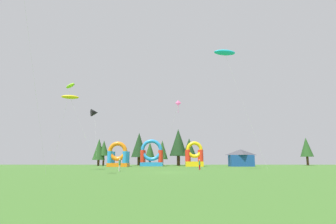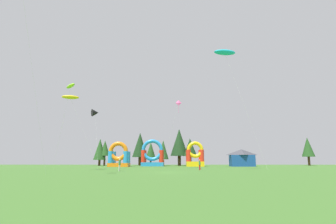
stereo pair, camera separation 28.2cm
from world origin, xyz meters
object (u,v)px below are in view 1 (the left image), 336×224
at_px(kite_lime_parafoil, 70,86).
at_px(person_midfield, 120,164).
at_px(person_near_camera, 200,164).
at_px(inflatable_blue_arch, 118,158).
at_px(kite_yellow_parafoil, 70,97).
at_px(kite_cyan_parafoil, 225,53).
at_px(kite_black_delta, 95,113).
at_px(kite_pink_diamond, 178,104).
at_px(festival_tent, 241,158).
at_px(inflatable_orange_dome, 152,156).
at_px(inflatable_yellow_castle, 194,157).

relative_size(kite_lime_parafoil, person_midfield, 7.92).
height_order(person_near_camera, person_midfield, person_midfield).
distance_m(person_midfield, inflatable_blue_arch, 26.58).
relative_size(kite_yellow_parafoil, person_near_camera, 7.12).
bearing_deg(kite_cyan_parafoil, kite_black_delta, 143.76).
xyz_separation_m(kite_lime_parafoil, inflatable_blue_arch, (3.63, 23.05, -11.02)).
xyz_separation_m(kite_pink_diamond, inflatable_blue_arch, (-13.81, 12.73, -10.22)).
bearing_deg(kite_black_delta, kite_pink_diamond, -25.36).
bearing_deg(kite_yellow_parafoil, person_midfield, -15.38).
relative_size(kite_yellow_parafoil, festival_tent, 2.04).
bearing_deg(inflatable_orange_dome, kite_lime_parafoil, -111.50).
relative_size(kite_black_delta, inflatable_orange_dome, 1.95).
bearing_deg(kite_cyan_parafoil, inflatable_yellow_castle, 96.84).
bearing_deg(person_midfield, festival_tent, 170.73).
distance_m(kite_lime_parafoil, person_midfield, 15.27).
xyz_separation_m(kite_black_delta, person_midfield, (10.19, -22.24, -11.20)).
height_order(person_midfield, inflatable_blue_arch, inflatable_blue_arch).
height_order(kite_black_delta, inflatable_orange_dome, kite_black_delta).
relative_size(person_near_camera, inflatable_yellow_castle, 0.27).
distance_m(kite_cyan_parafoil, inflatable_orange_dome, 35.38).
bearing_deg(kite_lime_parafoil, person_near_camera, 6.05).
distance_m(inflatable_blue_arch, inflatable_orange_dome, 9.29).
height_order(kite_lime_parafoil, inflatable_orange_dome, kite_lime_parafoil).
xyz_separation_m(kite_pink_diamond, person_midfield, (-8.64, -13.32, -11.33)).
height_order(kite_lime_parafoil, festival_tent, kite_lime_parafoil).
bearing_deg(person_midfield, inflatable_yellow_castle, -173.98).
distance_m(kite_yellow_parafoil, festival_tent, 43.51).
relative_size(kite_black_delta, person_midfield, 7.63).
relative_size(inflatable_blue_arch, festival_tent, 1.03).
distance_m(inflatable_yellow_castle, inflatable_blue_arch, 18.23).
relative_size(inflatable_yellow_castle, inflatable_blue_arch, 1.03).
xyz_separation_m(inflatable_blue_arch, inflatable_orange_dome, (7.56, 5.38, 0.32)).
xyz_separation_m(kite_cyan_parafoil, kite_lime_parafoil, (-24.74, -0.09, -5.58)).
height_order(inflatable_yellow_castle, inflatable_orange_dome, inflatable_orange_dome).
xyz_separation_m(inflatable_blue_arch, festival_tent, (29.76, 3.08, -0.05)).
distance_m(kite_black_delta, festival_tent, 36.88).
bearing_deg(person_near_camera, inflatable_orange_dome, 75.99).
xyz_separation_m(kite_black_delta, inflatable_yellow_castle, (23.15, 5.69, -10.05)).
height_order(inflatable_yellow_castle, inflatable_blue_arch, inflatable_yellow_castle).
relative_size(kite_yellow_parafoil, person_midfield, 6.68).
xyz_separation_m(kite_black_delta, person_near_camera, (21.91, -17.07, -11.26)).
bearing_deg(person_near_camera, kite_pink_diamond, 77.19).
height_order(kite_pink_diamond, festival_tent, kite_pink_diamond).
bearing_deg(inflatable_yellow_castle, kite_lime_parafoil, -131.11).
relative_size(kite_lime_parafoil, kite_black_delta, 1.04).
xyz_separation_m(kite_cyan_parafoil, inflatable_blue_arch, (-21.11, 22.96, -16.60)).
height_order(kite_lime_parafoil, kite_black_delta, kite_lime_parafoil).
height_order(kite_yellow_parafoil, person_near_camera, kite_yellow_parafoil).
bearing_deg(festival_tent, kite_yellow_parafoil, -140.96).
relative_size(kite_pink_diamond, kite_black_delta, 0.98).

